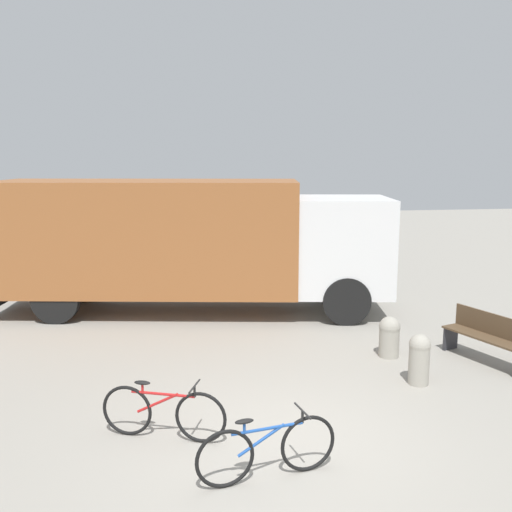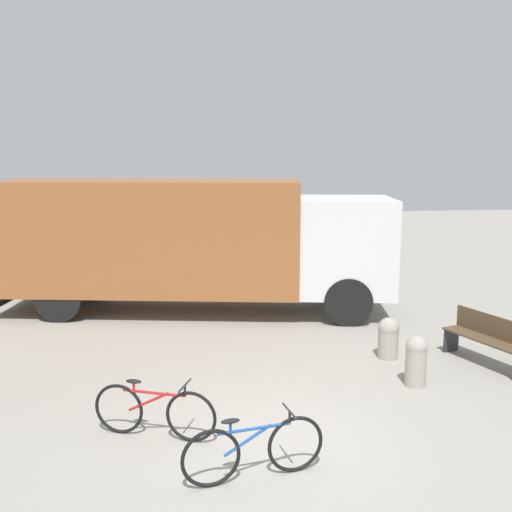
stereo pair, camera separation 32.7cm
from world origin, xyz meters
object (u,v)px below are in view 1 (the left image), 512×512
object	(u,v)px
delivery_truck	(188,239)
bollard_far_bench	(389,335)
bicycle_middle	(267,449)
bollard_near_bench	(419,357)
park_bench	(487,336)
bicycle_near	(163,412)

from	to	relation	value
delivery_truck	bollard_far_bench	distance (m)	5.27
bicycle_middle	bollard_near_bench	size ratio (longest dim) A/B	2.01
bollard_near_bench	delivery_truck	bearing A→B (deg)	124.72
delivery_truck	bicycle_middle	xyz separation A→B (m)	(0.55, -7.34, -1.38)
park_bench	bollard_far_bench	size ratio (longest dim) A/B	2.24
park_bench	bollard_far_bench	distance (m)	1.72
bollard_far_bench	delivery_truck	bearing A→B (deg)	133.28
delivery_truck	bicycle_middle	world-z (taller)	delivery_truck
bollard_far_bench	bicycle_near	bearing A→B (deg)	-148.92
bicycle_near	bicycle_middle	size ratio (longest dim) A/B	0.96
delivery_truck	park_bench	xyz separation A→B (m)	(5.13, -4.24, -1.26)
bicycle_near	bollard_near_bench	xyz separation A→B (m)	(4.09, 1.18, 0.08)
park_bench	bicycle_near	xyz separation A→B (m)	(-5.75, -1.95, -0.12)
park_bench	bicycle_near	size ratio (longest dim) A/B	1.06
park_bench	bicycle_near	distance (m)	6.07
bicycle_near	bollard_far_bench	xyz separation A→B (m)	(4.12, 2.48, 0.04)
bicycle_middle	bollard_far_bench	bearing A→B (deg)	40.29
bicycle_near	bollard_far_bench	world-z (taller)	bicycle_near
bicycle_middle	bollard_near_bench	distance (m)	3.74
park_bench	bicycle_near	bearing A→B (deg)	89.99
delivery_truck	bollard_far_bench	size ratio (longest dim) A/B	12.35
park_bench	bicycle_near	world-z (taller)	park_bench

